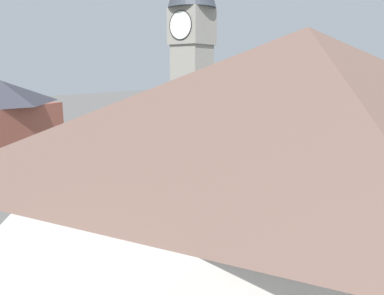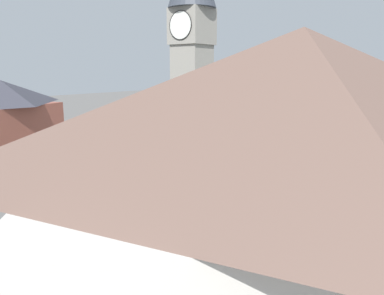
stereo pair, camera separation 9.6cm
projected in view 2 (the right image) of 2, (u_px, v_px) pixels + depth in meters
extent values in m
plane|color=#605E5B|center=(192.00, 186.00, 29.41)|extent=(200.00, 200.00, 0.00)
cube|color=gray|center=(192.00, 182.00, 29.34)|extent=(2.83, 2.83, 0.60)
cube|color=gray|center=(192.00, 114.00, 28.28)|extent=(2.26, 2.26, 9.94)
cube|color=gray|center=(192.00, 27.00, 27.03)|extent=(2.54, 2.54, 2.49)
cylinder|color=white|center=(203.00, 28.00, 28.03)|extent=(1.90, 0.04, 1.90)
torus|color=black|center=(203.00, 28.00, 28.04)|extent=(1.96, 0.06, 1.96)
cube|color=black|center=(203.00, 25.00, 28.02)|extent=(0.05, 0.02, 0.53)
cube|color=black|center=(206.00, 28.00, 27.89)|extent=(0.72, 0.02, 0.04)
cylinder|color=white|center=(180.00, 25.00, 26.02)|extent=(1.90, 0.04, 1.90)
torus|color=black|center=(180.00, 25.00, 26.01)|extent=(1.96, 0.06, 1.96)
cube|color=white|center=(268.00, 174.00, 30.59)|extent=(4.39, 3.55, 0.64)
cube|color=#28333D|center=(271.00, 167.00, 30.45)|extent=(2.60, 2.41, 0.64)
cylinder|color=black|center=(253.00, 180.00, 30.02)|extent=(0.66, 0.52, 0.64)
cylinder|color=black|center=(253.00, 174.00, 31.57)|extent=(0.66, 0.52, 0.64)
cylinder|color=black|center=(285.00, 181.00, 29.72)|extent=(0.66, 0.52, 0.64)
cylinder|color=black|center=(283.00, 175.00, 31.27)|extent=(0.66, 0.52, 0.64)
cube|color=black|center=(243.00, 176.00, 30.88)|extent=(0.95, 1.49, 0.16)
cube|color=gold|center=(98.00, 167.00, 32.89)|extent=(1.80, 4.14, 0.64)
cube|color=#28333D|center=(96.00, 160.00, 32.65)|extent=(1.61, 2.14, 0.64)
cylinder|color=black|center=(103.00, 166.00, 34.37)|extent=(0.24, 0.65, 0.64)
cylinder|color=black|center=(115.00, 168.00, 33.38)|extent=(0.24, 0.65, 0.64)
cylinder|color=black|center=(80.00, 171.00, 32.51)|extent=(0.24, 0.65, 0.64)
cylinder|color=black|center=(92.00, 174.00, 31.52)|extent=(0.24, 0.65, 0.64)
cube|color=black|center=(116.00, 165.00, 34.47)|extent=(1.67, 0.16, 0.16)
cube|color=#236B38|center=(23.00, 184.00, 28.03)|extent=(4.40, 2.72, 0.64)
cube|color=#28333D|center=(24.00, 176.00, 27.85)|extent=(2.44, 2.06, 0.64)
cylinder|color=black|center=(2.00, 188.00, 27.83)|extent=(0.68, 0.38, 0.64)
cylinder|color=black|center=(20.00, 182.00, 29.27)|extent=(0.68, 0.38, 0.64)
cylinder|color=black|center=(28.00, 192.00, 26.90)|extent=(0.68, 0.38, 0.64)
cylinder|color=black|center=(44.00, 186.00, 28.35)|extent=(0.68, 0.38, 0.64)
cube|color=black|center=(3.00, 183.00, 28.84)|extent=(0.55, 1.64, 0.16)
cube|color=#236B38|center=(133.00, 245.00, 18.26)|extent=(1.84, 4.16, 0.64)
cube|color=#28333D|center=(131.00, 234.00, 18.02)|extent=(1.63, 2.15, 0.64)
cylinder|color=black|center=(139.00, 237.00, 19.75)|extent=(0.24, 0.65, 0.64)
cylinder|color=black|center=(163.00, 245.00, 18.83)|extent=(0.24, 0.65, 0.64)
cylinder|color=black|center=(103.00, 256.00, 17.80)|extent=(0.24, 0.65, 0.64)
cylinder|color=black|center=(127.00, 266.00, 16.88)|extent=(0.24, 0.65, 0.64)
cube|color=black|center=(161.00, 235.00, 19.91)|extent=(1.67, 0.18, 0.16)
cube|color=black|center=(84.00, 207.00, 23.23)|extent=(3.38, 4.42, 0.64)
cube|color=#28333D|center=(81.00, 198.00, 23.04)|extent=(2.35, 2.58, 0.64)
cylinder|color=black|center=(102.00, 205.00, 24.50)|extent=(0.49, 0.67, 0.64)
cylinder|color=black|center=(108.00, 213.00, 23.09)|extent=(0.49, 0.67, 0.64)
cylinder|color=black|center=(62.00, 210.00, 23.48)|extent=(0.49, 0.67, 0.64)
cylinder|color=black|center=(65.00, 219.00, 22.06)|extent=(0.49, 0.67, 0.64)
cube|color=black|center=(117.00, 206.00, 24.11)|extent=(1.54, 0.87, 0.16)
cube|color=silver|center=(383.00, 196.00, 25.22)|extent=(4.29, 3.83, 0.64)
cube|color=#28333D|center=(383.00, 187.00, 25.24)|extent=(2.62, 2.51, 0.64)
cylinder|color=black|center=(380.00, 194.00, 26.64)|extent=(0.64, 0.56, 0.64)
cylinder|color=black|center=(360.00, 196.00, 26.23)|extent=(0.64, 0.56, 0.64)
cylinder|color=black|center=(57.00, 199.00, 25.23)|extent=(0.13, 0.13, 0.82)
cylinder|color=black|center=(59.00, 199.00, 25.18)|extent=(0.13, 0.13, 0.82)
cube|color=#386BB7|center=(57.00, 189.00, 25.06)|extent=(0.42, 0.34, 0.60)
cylinder|color=#386BB7|center=(54.00, 189.00, 25.14)|extent=(0.09, 0.09, 0.60)
cylinder|color=#386BB7|center=(60.00, 190.00, 25.01)|extent=(0.09, 0.09, 0.60)
sphere|color=tan|center=(57.00, 182.00, 24.97)|extent=(0.22, 0.22, 0.22)
sphere|color=black|center=(56.00, 182.00, 24.96)|extent=(0.20, 0.20, 0.20)
cylinder|color=brown|center=(274.00, 213.00, 19.91)|extent=(0.44, 0.44, 2.96)
sphere|color=#337033|center=(277.00, 156.00, 19.30)|extent=(4.48, 4.48, 4.48)
pyramid|color=brown|center=(300.00, 104.00, 7.65)|extent=(12.71, 12.59, 2.97)
cube|color=#995142|center=(6.00, 136.00, 35.05)|extent=(7.92, 11.28, 5.60)
pyramid|color=#383842|center=(1.00, 93.00, 34.26)|extent=(8.32, 11.84, 2.29)
cube|color=#422819|center=(29.00, 157.00, 34.54)|extent=(0.41, 1.07, 2.10)
cube|color=tan|center=(278.00, 119.00, 45.14)|extent=(9.74, 8.40, 6.13)
pyramid|color=brown|center=(280.00, 78.00, 44.18)|extent=(10.23, 8.82, 3.36)
cube|color=#422819|center=(266.00, 141.00, 42.41)|extent=(1.10, 0.20, 2.10)
cylinder|color=gray|center=(212.00, 223.00, 19.59)|extent=(0.07, 0.07, 2.20)
cube|color=red|center=(213.00, 197.00, 19.31)|extent=(0.60, 0.04, 0.60)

